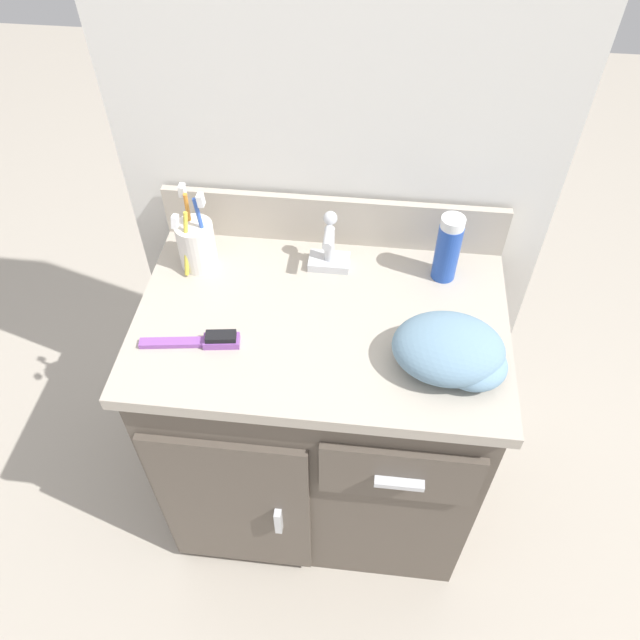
% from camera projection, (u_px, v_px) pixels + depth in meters
% --- Properties ---
extents(ground_plane, '(6.00, 6.00, 0.00)m').
position_uv_depth(ground_plane, '(321.00, 489.00, 1.85)').
color(ground_plane, '#ADA393').
extents(wall_back, '(0.95, 0.08, 2.20)m').
position_uv_depth(wall_back, '(338.00, 88.00, 1.23)').
color(wall_back, silver).
rests_on(wall_back, ground_plane).
extents(vanity, '(0.77, 0.52, 0.76)m').
position_uv_depth(vanity, '(320.00, 417.00, 1.55)').
color(vanity, brown).
rests_on(vanity, ground_plane).
extents(backsplash, '(0.77, 0.02, 0.12)m').
position_uv_depth(backsplash, '(333.00, 221.00, 1.40)').
color(backsplash, '#B2A899').
rests_on(backsplash, vanity).
extents(sink_faucet, '(0.09, 0.09, 0.14)m').
position_uv_depth(sink_faucet, '(329.00, 249.00, 1.35)').
color(sink_faucet, silver).
rests_on(sink_faucet, vanity).
extents(toothbrush_cup, '(0.08, 0.10, 0.20)m').
position_uv_depth(toothbrush_cup, '(196.00, 244.00, 1.35)').
color(toothbrush_cup, white).
rests_on(toothbrush_cup, vanity).
extents(shaving_cream_can, '(0.05, 0.05, 0.16)m').
position_uv_depth(shaving_cream_can, '(448.00, 249.00, 1.31)').
color(shaving_cream_can, '#234CB2').
rests_on(shaving_cream_can, vanity).
extents(hairbrush, '(0.20, 0.05, 0.03)m').
position_uv_depth(hairbrush, '(204.00, 341.00, 1.23)').
color(hairbrush, purple).
rests_on(hairbrush, vanity).
extents(hand_towel, '(0.22, 0.17, 0.09)m').
position_uv_depth(hand_towel, '(454.00, 352.00, 1.17)').
color(hand_towel, '#6B8EA8').
rests_on(hand_towel, vanity).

